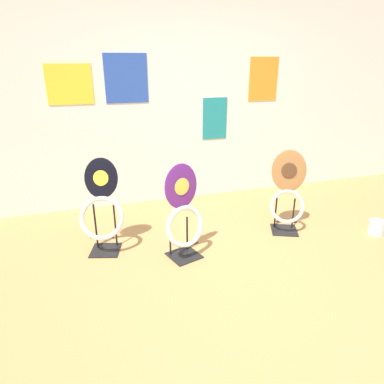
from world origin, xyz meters
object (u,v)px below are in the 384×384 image
toilet_seat_display_purple_note (184,216)px  paint_can (377,227)px  toilet_seat_display_woodgrain (287,196)px  toilet_seat_display_jazz_black (102,212)px

toilet_seat_display_purple_note → paint_can: size_ratio=5.39×
toilet_seat_display_woodgrain → toilet_seat_display_jazz_black: bearing=175.9°
toilet_seat_display_woodgrain → toilet_seat_display_purple_note: bearing=-170.9°
toilet_seat_display_purple_note → toilet_seat_display_jazz_black: toilet_seat_display_purple_note is taller
toilet_seat_display_woodgrain → toilet_seat_display_jazz_black: size_ratio=0.97×
toilet_seat_display_purple_note → paint_can: bearing=-5.0°
paint_can → toilet_seat_display_purple_note: bearing=175.0°
toilet_seat_display_jazz_black → paint_can: (2.85, -0.52, -0.33)m
toilet_seat_display_woodgrain → paint_can: (0.91, -0.38, -0.32)m
paint_can → toilet_seat_display_woodgrain: bearing=157.2°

